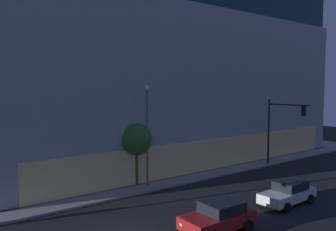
% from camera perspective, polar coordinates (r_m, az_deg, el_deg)
% --- Properties ---
extents(modern_building, '(39.42, 32.31, 18.81)m').
position_cam_1_polar(modern_building, '(45.08, -6.65, 6.50)').
color(modern_building, '#4C4C51').
rests_on(modern_building, ground).
extents(traffic_light_far_corner, '(0.33, 4.51, 6.53)m').
position_cam_1_polar(traffic_light_far_corner, '(35.25, 18.22, -1.03)').
color(traffic_light_far_corner, black).
rests_on(traffic_light_far_corner, sidewalk_corner).
extents(street_lamp_sidewalk, '(0.44, 0.44, 7.91)m').
position_cam_1_polar(street_lamp_sidewalk, '(26.72, -3.49, -1.21)').
color(street_lamp_sidewalk, '#606060').
rests_on(street_lamp_sidewalk, sidewalk_corner).
extents(sidewalk_tree, '(2.52, 2.52, 4.90)m').
position_cam_1_polar(sidewalk_tree, '(27.22, -5.33, -4.01)').
color(sidewalk_tree, brown).
rests_on(sidewalk_tree, sidewalk_corner).
extents(car_red, '(4.20, 2.28, 1.62)m').
position_cam_1_polar(car_red, '(19.70, 8.42, -16.24)').
color(car_red, maroon).
rests_on(car_red, ground).
extents(car_white, '(4.51, 2.02, 1.55)m').
position_cam_1_polar(car_white, '(25.03, 19.35, -12.00)').
color(car_white, silver).
rests_on(car_white, ground).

